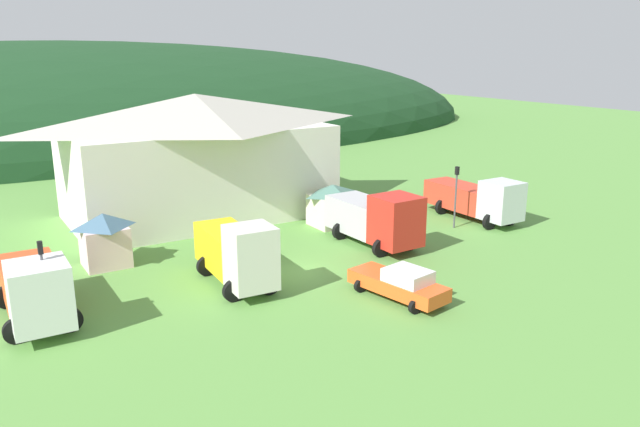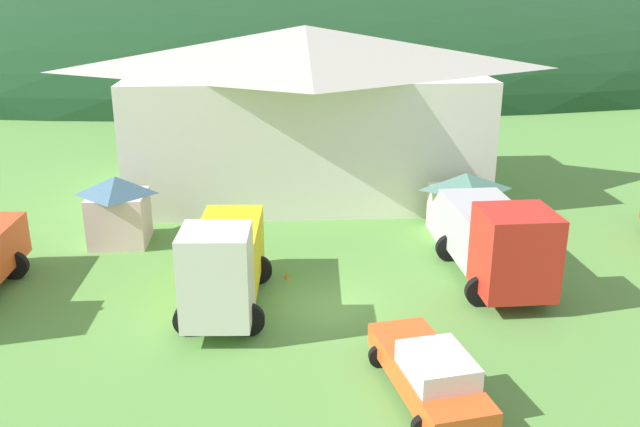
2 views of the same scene
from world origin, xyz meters
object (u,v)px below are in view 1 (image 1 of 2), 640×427
at_px(play_shed_cream, 333,204).
at_px(traffic_light_east, 456,191).
at_px(flatbed_truck_yellow, 237,252).
at_px(service_pickup_orange, 400,283).
at_px(traffic_cone_mid_row, 255,264).
at_px(crane_truck_red, 377,218).
at_px(tow_truck_silver, 477,198).
at_px(play_shed_pink, 105,239).
at_px(traffic_light_west, 44,277).
at_px(heavy_rig_white, 35,288).
at_px(depot_building, 197,154).
at_px(traffic_cone_near_pickup, 368,281).

distance_m(play_shed_cream, traffic_light_east, 8.45).
height_order(flatbed_truck_yellow, service_pickup_orange, flatbed_truck_yellow).
bearing_deg(traffic_cone_mid_row, play_shed_cream, 28.40).
bearing_deg(crane_truck_red, service_pickup_orange, -30.76).
bearing_deg(tow_truck_silver, play_shed_pink, -99.18).
distance_m(crane_truck_red, traffic_cone_mid_row, 8.21).
bearing_deg(crane_truck_red, traffic_light_east, 91.32).
distance_m(play_shed_pink, traffic_light_west, 8.56).
xyz_separation_m(flatbed_truck_yellow, crane_truck_red, (10.15, 1.51, -0.01)).
xyz_separation_m(play_shed_cream, flatbed_truck_yellow, (-10.37, -6.85, 0.32)).
bearing_deg(crane_truck_red, traffic_light_west, -85.07).
distance_m(heavy_rig_white, tow_truck_silver, 29.43).
distance_m(depot_building, traffic_cone_near_pickup, 18.19).
bearing_deg(service_pickup_orange, heavy_rig_white, -123.14).
xyz_separation_m(heavy_rig_white, crane_truck_red, (19.67, 0.83, 0.14)).
xyz_separation_m(traffic_light_west, traffic_cone_near_pickup, (15.37, -2.51, -2.55)).
distance_m(service_pickup_orange, traffic_cone_mid_row, 9.18).
distance_m(play_shed_pink, traffic_cone_mid_row, 8.59).
bearing_deg(depot_building, tow_truck_silver, -35.73).
bearing_deg(traffic_light_east, traffic_cone_mid_row, 177.77).
xyz_separation_m(flatbed_truck_yellow, service_pickup_orange, (5.99, -5.88, -0.99)).
height_order(depot_building, traffic_light_east, depot_building).
relative_size(depot_building, traffic_cone_near_pickup, 38.98).
bearing_deg(play_shed_cream, depot_building, 132.80).
xyz_separation_m(depot_building, heavy_rig_white, (-13.05, -13.56, -2.90)).
bearing_deg(play_shed_cream, play_shed_pink, -179.59).
xyz_separation_m(play_shed_cream, heavy_rig_white, (-19.90, -6.16, 0.17)).
bearing_deg(tow_truck_silver, depot_building, -125.26).
bearing_deg(traffic_light_west, flatbed_truck_yellow, 4.02).
xyz_separation_m(crane_truck_red, tow_truck_silver, (9.71, 0.99, -0.20)).
bearing_deg(depot_building, service_pickup_orange, -83.01).
xyz_separation_m(depot_building, play_shed_pink, (-8.59, -7.51, -2.98)).
relative_size(depot_building, tow_truck_silver, 2.46).
bearing_deg(traffic_light_west, play_shed_pink, 60.40).
distance_m(flatbed_truck_yellow, traffic_cone_mid_row, 3.74).
relative_size(play_shed_cream, service_pickup_orange, 0.56).
xyz_separation_m(play_shed_cream, traffic_light_east, (6.71, -5.00, 1.12)).
relative_size(play_shed_pink, service_pickup_orange, 0.56).
bearing_deg(depot_building, play_shed_cream, -47.20).
bearing_deg(play_shed_pink, traffic_cone_mid_row, -30.72).
relative_size(play_shed_cream, tow_truck_silver, 0.39).
relative_size(flatbed_truck_yellow, traffic_light_west, 1.64).
relative_size(depot_building, heavy_rig_white, 2.71).
bearing_deg(traffic_cone_near_pickup, service_pickup_orange, -92.21).
bearing_deg(flatbed_truck_yellow, traffic_cone_mid_row, 141.27).
bearing_deg(traffic_light_west, tow_truck_silver, 6.18).
relative_size(play_shed_cream, play_shed_pink, 1.00).
height_order(depot_building, flatbed_truck_yellow, depot_building).
height_order(crane_truck_red, service_pickup_orange, crane_truck_red).
bearing_deg(tow_truck_silver, traffic_cone_mid_row, -89.29).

